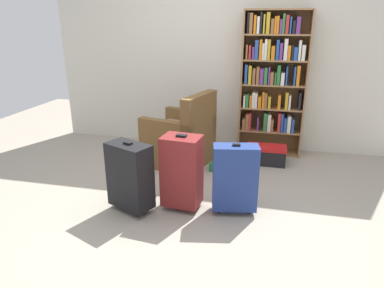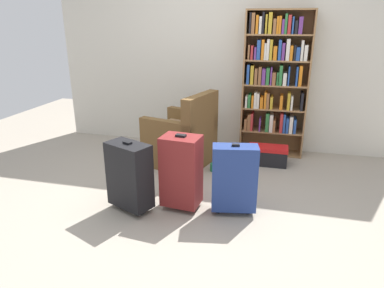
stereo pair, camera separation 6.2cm
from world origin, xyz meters
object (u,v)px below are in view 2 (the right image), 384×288
at_px(mug, 214,167).
at_px(suitcase_black, 130,175).
at_px(armchair, 183,139).
at_px(suitcase_dark_red, 181,171).
at_px(storage_box, 268,155).
at_px(suitcase_navy_blue, 234,178).
at_px(bookshelf, 274,78).

distance_m(mug, suitcase_black, 1.26).
xyz_separation_m(armchair, suitcase_dark_red, (0.29, -1.08, 0.07)).
relative_size(storage_box, suitcase_navy_blue, 0.70).
xyz_separation_m(mug, suitcase_black, (-0.59, -1.07, 0.31)).
height_order(bookshelf, storage_box, bookshelf).
xyz_separation_m(bookshelf, suitcase_black, (-1.21, -1.88, -0.66)).
bearing_deg(bookshelf, suitcase_black, -122.74).
relative_size(armchair, suitcase_dark_red, 1.22).
bearing_deg(armchair, storage_box, 11.57).
bearing_deg(armchair, mug, -20.73).
xyz_separation_m(bookshelf, storage_box, (-0.00, -0.43, -0.88)).
height_order(mug, storage_box, storage_box).
distance_m(suitcase_dark_red, suitcase_navy_blue, 0.49).
bearing_deg(mug, suitcase_dark_red, -98.55).
bearing_deg(suitcase_dark_red, mug, 81.45).
bearing_deg(suitcase_black, suitcase_navy_blue, 10.26).
relative_size(bookshelf, storage_box, 3.85).
relative_size(mug, suitcase_black, 0.18).
xyz_separation_m(mug, suitcase_navy_blue, (0.35, -0.90, 0.31)).
height_order(storage_box, suitcase_dark_red, suitcase_dark_red).
relative_size(mug, suitcase_dark_red, 0.16).
relative_size(mug, suitcase_navy_blue, 0.18).
bearing_deg(mug, suitcase_navy_blue, -68.63).
height_order(bookshelf, suitcase_black, bookshelf).
xyz_separation_m(bookshelf, suitcase_navy_blue, (-0.26, -1.71, -0.66)).
xyz_separation_m(armchair, storage_box, (1.04, 0.21, -0.19)).
relative_size(armchair, storage_box, 1.89).
distance_m(suitcase_black, suitcase_navy_blue, 0.96).
relative_size(mug, storage_box, 0.25).
bearing_deg(suitcase_black, armchair, 82.31).
bearing_deg(suitcase_dark_red, storage_box, 59.82).
bearing_deg(suitcase_dark_red, suitcase_navy_blue, 2.33).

